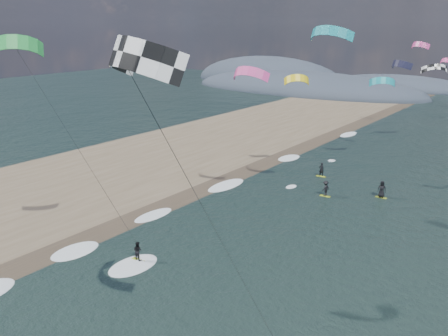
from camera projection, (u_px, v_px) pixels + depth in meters
The scene contains 8 objects.
sand_strip at pixel (23, 202), 49.08m from camera, with size 26.00×240.00×0.00m, color brown.
wet_sand_strip at pixel (105, 231), 42.30m from camera, with size 3.00×240.00×0.00m, color #382D23.
coastal_hills at pixel (300, 86), 136.76m from camera, with size 80.00×41.00×15.00m.
kitesurfer_near_a at pixel (161, 139), 18.26m from camera, with size 7.84×8.94×16.99m.
kitesurfer_near_b at pixel (59, 126), 32.17m from camera, with size 6.71×9.00×16.75m.
far_kitesurfers at pixel (345, 185), 51.45m from camera, with size 9.15×6.90×1.76m.
bg_kite_field at pixel (406, 61), 65.15m from camera, with size 13.02×71.13×8.71m.
shoreline_surf at pixel (155, 217), 45.31m from camera, with size 2.40×79.40×0.11m.
Camera 1 is at (19.14, -15.67, 17.06)m, focal length 40.00 mm.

